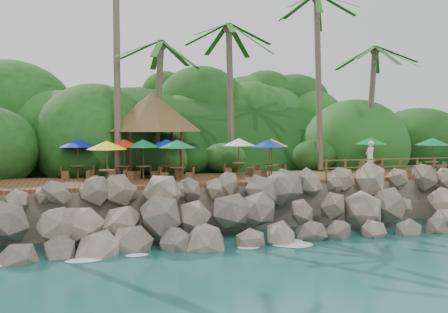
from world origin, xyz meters
name	(u,v)px	position (x,y,z in m)	size (l,w,h in m)	color
ground	(266,246)	(0.00, 0.00, 0.00)	(140.00, 140.00, 0.00)	#19514F
land_base	(183,181)	(0.00, 16.00, 1.05)	(32.00, 25.20, 2.10)	gray
jungle_hill	(164,184)	(0.00, 23.50, 0.00)	(44.80, 28.00, 15.40)	#143811
seawall	(250,211)	(0.00, 2.00, 1.15)	(29.00, 4.00, 2.30)	gray
terrace	(224,179)	(0.00, 6.00, 2.20)	(26.00, 5.00, 0.20)	brown
jungle_foliage	(186,197)	(0.00, 15.00, 0.00)	(44.00, 16.00, 12.00)	#143811
foam_line	(263,244)	(0.00, 0.30, 0.03)	(25.20, 0.80, 0.06)	white
palms	(205,0)	(-0.28, 8.77, 12.11)	(29.16, 6.85, 14.12)	brown
palapa	(152,112)	(-3.25, 9.27, 5.79)	(5.67, 5.67, 4.60)	brown
dining_clusters	(204,146)	(-1.12, 5.82, 3.98)	(25.47, 5.07, 2.03)	brown
railing	(391,165)	(8.59, 3.65, 2.91)	(8.30, 0.10, 1.00)	brown
waiter	(370,157)	(8.66, 5.74, 3.23)	(0.68, 0.44, 1.86)	white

